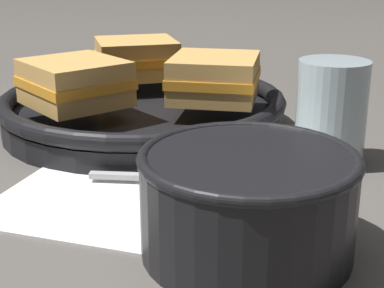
# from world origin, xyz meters

# --- Properties ---
(ground_plane) EXTENTS (4.00, 4.00, 0.00)m
(ground_plane) POSITION_xyz_m (0.00, 0.00, 0.00)
(ground_plane) COLOR #56514C
(napkin) EXTENTS (0.30, 0.27, 0.00)m
(napkin) POSITION_xyz_m (-0.02, -0.00, 0.00)
(napkin) COLOR white
(napkin) RESTS_ON ground_plane
(soup_bowl) EXTENTS (0.15, 0.15, 0.07)m
(soup_bowl) POSITION_xyz_m (0.05, -0.10, 0.04)
(soup_bowl) COLOR black
(soup_bowl) RESTS_ON ground_plane
(spoon) EXTENTS (0.15, 0.03, 0.01)m
(spoon) POSITION_xyz_m (0.01, 0.01, 0.01)
(spoon) COLOR #B7B7BC
(spoon) RESTS_ON napkin
(skillet) EXTENTS (0.32, 0.32, 0.04)m
(skillet) POSITION_xyz_m (-0.08, 0.18, 0.02)
(skillet) COLOR black
(skillet) RESTS_ON ground_plane
(sandwich_near_left) EXTENTS (0.12, 0.12, 0.05)m
(sandwich_near_left) POSITION_xyz_m (-0.11, 0.26, 0.07)
(sandwich_near_left) COLOR tan
(sandwich_near_left) RESTS_ON skillet
(sandwich_near_right) EXTENTS (0.13, 0.13, 0.05)m
(sandwich_near_right) POSITION_xyz_m (-0.14, 0.12, 0.07)
(sandwich_near_right) COLOR tan
(sandwich_near_right) RESTS_ON skillet
(sandwich_far_left) EXTENTS (0.10, 0.10, 0.05)m
(sandwich_far_left) POSITION_xyz_m (-0.00, 0.16, 0.07)
(sandwich_far_left) COLOR tan
(sandwich_far_left) RESTS_ON skillet
(drinking_glass) EXTENTS (0.07, 0.07, 0.10)m
(drinking_glass) POSITION_xyz_m (0.12, 0.09, 0.05)
(drinking_glass) COLOR silver
(drinking_glass) RESTS_ON ground_plane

